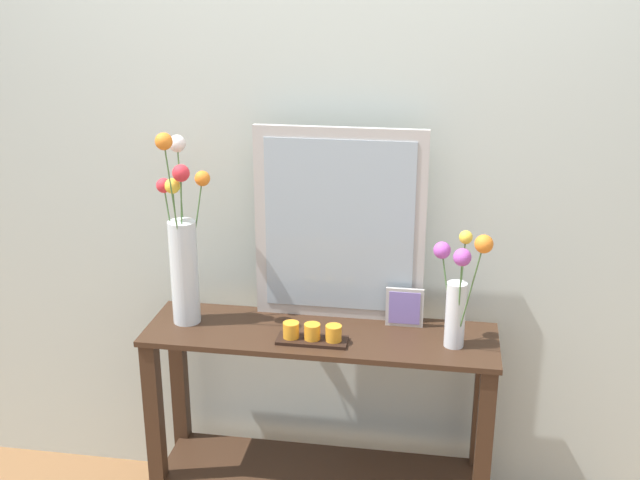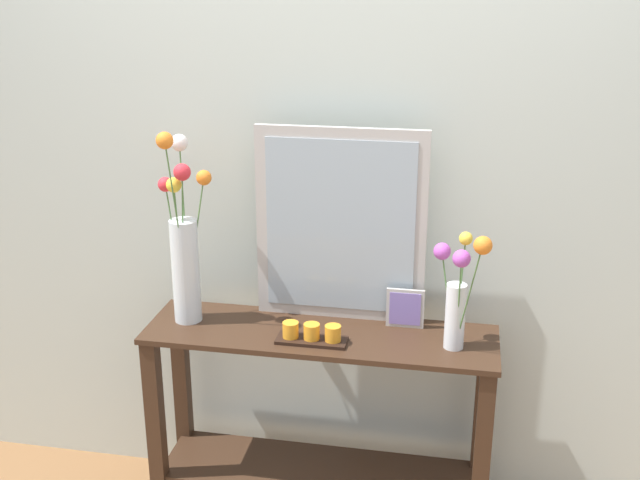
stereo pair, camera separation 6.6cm
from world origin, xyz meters
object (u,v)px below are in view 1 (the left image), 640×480
object	(u,v)px
tall_vase_left	(183,249)
vase_right	(458,289)
console_table	(320,410)
picture_frame_small	(405,307)
candle_tray	(312,335)
mirror_leaning	(339,225)

from	to	relation	value
tall_vase_left	vase_right	world-z (taller)	tall_vase_left
console_table	vase_right	size ratio (longest dim) A/B	2.86
console_table	picture_frame_small	world-z (taller)	picture_frame_small
tall_vase_left	vase_right	distance (m)	0.97
console_table	candle_tray	world-z (taller)	candle_tray
tall_vase_left	vase_right	xyz separation A→B (m)	(0.96, -0.05, -0.07)
tall_vase_left	console_table	bearing A→B (deg)	-1.76
mirror_leaning	tall_vase_left	world-z (taller)	tall_vase_left
vase_right	candle_tray	distance (m)	0.52
tall_vase_left	vase_right	bearing A→B (deg)	-3.20
console_table	vase_right	bearing A→B (deg)	-4.71
vase_right	picture_frame_small	size ratio (longest dim) A/B	3.01
console_table	tall_vase_left	world-z (taller)	tall_vase_left
vase_right	mirror_leaning	bearing A→B (deg)	156.48
console_table	mirror_leaning	distance (m)	0.69
candle_tray	picture_frame_small	bearing A→B (deg)	30.27
mirror_leaning	picture_frame_small	distance (m)	0.37
vase_right	candle_tray	bearing A→B (deg)	-175.33
console_table	picture_frame_small	xyz separation A→B (m)	(0.29, 0.10, 0.39)
console_table	candle_tray	xyz separation A→B (m)	(-0.01, -0.08, 0.35)
console_table	vase_right	world-z (taller)	vase_right
mirror_leaning	tall_vase_left	bearing A→B (deg)	-166.38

